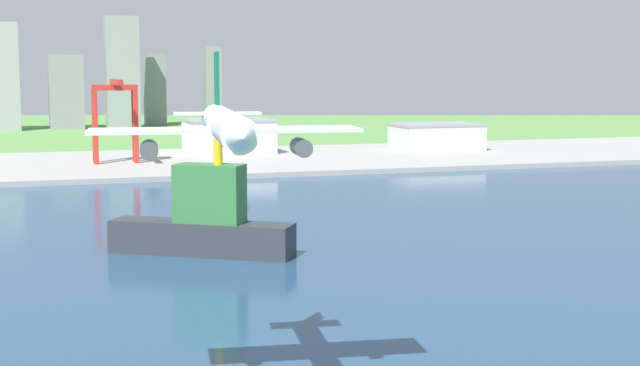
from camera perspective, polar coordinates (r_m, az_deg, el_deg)
The scene contains 10 objects.
ground_plane at distance 286.36m, azimuth -7.89°, elevation -2.76°, with size 2400.00×2400.00×0.00m, color #568E45.
water_bay at distance 228.49m, azimuth -5.28°, elevation -5.19°, with size 840.00×360.00×0.15m, color navy.
industrial_pier at distance 472.97m, azimuth -11.86°, elevation 1.14°, with size 840.00×140.00×2.50m, color #9B9B96.
airplane_landing at distance 124.42m, azimuth -5.77°, elevation 3.44°, with size 37.61×44.54×14.54m.
tugboat_small at distance 322.95m, azimuth -5.91°, elevation -0.95°, with size 13.62×21.10×13.28m.
container_barge at distance 242.90m, azimuth -7.15°, elevation -2.41°, with size 46.64×34.78×30.67m.
port_crane_red at distance 464.39m, azimuth -12.53°, elevation 4.79°, with size 21.81×42.27×41.27m.
warehouse_main at distance 517.64m, azimuth -5.67°, elevation 2.92°, with size 47.04×39.00×18.59m.
warehouse_annex at distance 536.99m, azimuth 7.20°, elevation 2.86°, with size 48.88×32.55×15.20m.
distant_skyline at distance 787.53m, azimuth -16.03°, elevation 6.10°, with size 282.93×65.43×99.69m.
Camera 1 is at (-47.87, 21.79, 48.06)m, focal length 51.89 mm.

